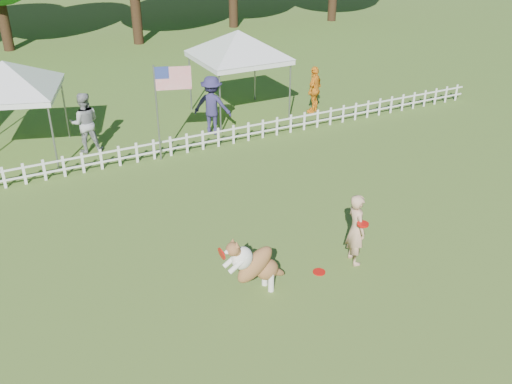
# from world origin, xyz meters

# --- Properties ---
(ground) EXTENTS (120.00, 120.00, 0.00)m
(ground) POSITION_xyz_m (0.00, 0.00, 0.00)
(ground) COLOR #406E22
(ground) RESTS_ON ground
(picket_fence) EXTENTS (22.00, 0.08, 0.60)m
(picket_fence) POSITION_xyz_m (0.00, 7.00, 0.30)
(picket_fence) COLOR white
(picket_fence) RESTS_ON ground
(handler) EXTENTS (0.46, 0.62, 1.54)m
(handler) POSITION_xyz_m (1.31, 0.21, 0.77)
(handler) COLOR tan
(handler) RESTS_ON ground
(dog) EXTENTS (1.27, 0.50, 1.29)m
(dog) POSITION_xyz_m (-0.96, 0.20, 0.64)
(dog) COLOR brown
(dog) RESTS_ON ground
(frisbee_on_turf) EXTENTS (0.31, 0.31, 0.02)m
(frisbee_on_turf) POSITION_xyz_m (0.46, 0.19, 0.01)
(frisbee_on_turf) COLOR red
(frisbee_on_turf) RESTS_ON ground
(canopy_tent_left) EXTENTS (3.30, 3.30, 2.72)m
(canopy_tent_left) POSITION_xyz_m (-4.12, 9.02, 1.36)
(canopy_tent_left) COLOR silver
(canopy_tent_left) RESTS_ON ground
(canopy_tent_right) EXTENTS (2.74, 2.74, 2.81)m
(canopy_tent_right) POSITION_xyz_m (3.00, 9.22, 1.41)
(canopy_tent_right) COLOR silver
(canopy_tent_right) RESTS_ON ground
(flag_pole) EXTENTS (1.04, 0.42, 2.74)m
(flag_pole) POSITION_xyz_m (-0.59, 6.89, 1.37)
(flag_pole) COLOR gray
(flag_pole) RESTS_ON ground
(spectator_a) EXTENTS (0.98, 0.83, 1.78)m
(spectator_a) POSITION_xyz_m (-2.30, 8.44, 0.89)
(spectator_a) COLOR gray
(spectator_a) RESTS_ON ground
(spectator_b) EXTENTS (1.35, 1.29, 1.84)m
(spectator_b) POSITION_xyz_m (1.53, 8.08, 0.92)
(spectator_b) COLOR #29244E
(spectator_b) RESTS_ON ground
(spectator_c) EXTENTS (1.00, 0.87, 1.61)m
(spectator_c) POSITION_xyz_m (5.42, 8.30, 0.81)
(spectator_c) COLOR orange
(spectator_c) RESTS_ON ground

